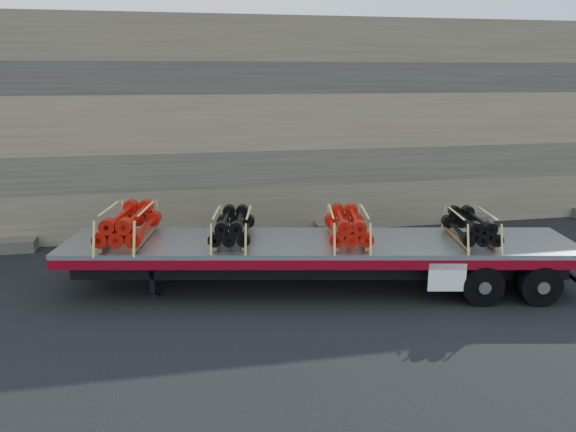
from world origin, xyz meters
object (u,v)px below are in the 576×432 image
trailer (318,264)px  bundle_midrear (348,227)px  bundle_midfront (233,227)px  bundle_rear (471,227)px  bundle_front (129,225)px

trailer → bundle_midrear: size_ratio=6.24×
bundle_midfront → bundle_rear: bearing=-0.0°
trailer → bundle_midrear: bundle_midrear is taller
bundle_front → bundle_rear: bearing=0.0°
bundle_midfront → bundle_front: bearing=180.0°
trailer → bundle_midfront: size_ratio=6.48×
bundle_midfront → bundle_rear: 5.83m
bundle_midrear → bundle_rear: size_ratio=1.06×
bundle_front → trailer: bearing=0.0°
bundle_rear → bundle_front: bearing=-180.0°
trailer → bundle_midrear: 1.20m
trailer → bundle_midrear: (0.69, -0.14, 0.98)m
trailer → bundle_midrear: bearing=-0.0°
bundle_midrear → trailer: bearing=180.0°
trailer → bundle_rear: size_ratio=6.64×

